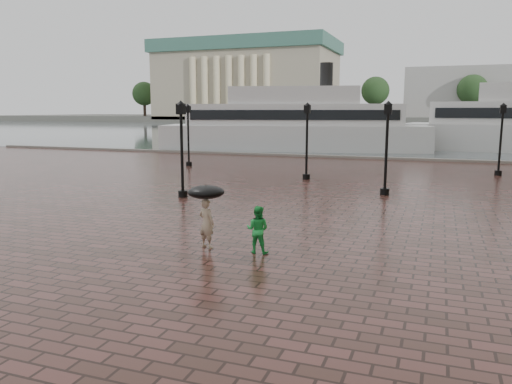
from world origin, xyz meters
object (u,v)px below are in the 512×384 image
Objects in this scene: ferry_near at (294,125)px; child_pedestrian at (258,230)px; street_lamps at (312,141)px; adult_pedestrian at (207,223)px.

child_pedestrian is at bearing -88.86° from ferry_near.
child_pedestrian is (2.20, -15.25, -1.63)m from street_lamps.
adult_pedestrian is at bearing -87.85° from street_lamps.
adult_pedestrian is 0.06× the size of ferry_near.
street_lamps is at bearing -71.03° from adult_pedestrian.
street_lamps is 15.49m from child_pedestrian.
child_pedestrian is at bearing -81.78° from street_lamps.
child_pedestrian is at bearing -162.62° from adult_pedestrian.
ferry_near reaches higher than adult_pedestrian.
ferry_near is (-9.30, 36.33, 1.93)m from child_pedestrian.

